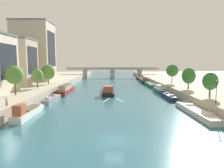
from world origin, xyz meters
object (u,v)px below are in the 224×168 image
at_px(moored_boat_left_gap_after, 27,112).
at_px(bridge_far, 112,71).
at_px(moored_boat_right_midway, 158,89).
at_px(moored_boat_right_lone, 143,81).
at_px(tree_right_by_lamp, 188,76).
at_px(moored_boat_right_gap_after, 168,97).
at_px(moored_boat_right_far, 138,79).
at_px(tree_right_end_of_row, 172,71).
at_px(moored_boat_left_lone, 65,90).
at_px(person_on_quay, 6,101).
at_px(barge_midriver, 108,90).
at_px(tree_right_second, 209,81).
at_px(moored_boat_right_near, 195,112).
at_px(tree_left_far, 37,76).
at_px(tree_left_midway, 14,75).
at_px(lamppost_right_bank, 216,90).
at_px(tree_left_second, 47,72).
at_px(moored_boat_left_end, 51,99).
at_px(moored_boat_right_end, 150,85).

relative_size(moored_boat_left_gap_after, bridge_far, 0.19).
relative_size(moored_boat_left_gap_after, moored_boat_right_midway, 1.04).
xyz_separation_m(moored_boat_right_lone, tree_right_by_lamp, (5.82, -43.01, 5.37)).
xyz_separation_m(moored_boat_right_gap_after, moored_boat_right_lone, (0.41, 45.24, 0.25)).
distance_m(moored_boat_right_far, tree_right_end_of_row, 44.13).
distance_m(moored_boat_left_lone, person_on_quay, 30.45).
xyz_separation_m(barge_midriver, tree_right_second, (22.73, -21.35, 5.09)).
height_order(moored_boat_right_near, tree_left_far, tree_left_far).
bearing_deg(barge_midriver, moored_boat_left_gap_after, -117.13).
height_order(tree_right_by_lamp, tree_right_end_of_row, tree_right_end_of_row).
height_order(tree_left_midway, lamppost_right_bank, tree_left_midway).
distance_m(moored_boat_right_near, bridge_far, 92.20).
bearing_deg(moored_boat_right_midway, moored_boat_right_near, -89.19).
bearing_deg(lamppost_right_bank, tree_right_by_lamp, 82.51).
distance_m(moored_boat_left_gap_after, bridge_far, 93.71).
bearing_deg(moored_boat_right_midway, moored_boat_right_lone, 89.75).
bearing_deg(moored_boat_left_lone, bridge_far, 76.50).
distance_m(barge_midriver, tree_left_second, 22.43).
bearing_deg(person_on_quay, moored_boat_left_end, 80.30).
bearing_deg(tree_right_end_of_row, lamppost_right_bank, -94.27).
height_order(tree_left_far, person_on_quay, tree_left_far).
relative_size(moored_boat_right_far, lamppost_right_bank, 2.68).
height_order(tree_left_midway, tree_right_end_of_row, tree_right_end_of_row).
bearing_deg(moored_boat_right_lone, barge_midriver, -116.46).
distance_m(moored_boat_left_gap_after, moored_boat_right_end, 56.61).
relative_size(moored_boat_right_end, tree_right_second, 2.76).
height_order(moored_boat_right_end, moored_boat_right_far, moored_boat_right_end).
relative_size(moored_boat_right_near, moored_boat_right_lone, 0.99).
distance_m(barge_midriver, bridge_far, 64.16).
relative_size(moored_boat_right_far, bridge_far, 0.20).
relative_size(moored_boat_right_gap_after, moored_boat_right_lone, 0.64).
bearing_deg(tree_left_far, moored_boat_right_lone, 47.57).
distance_m(lamppost_right_bank, person_on_quay, 37.84).
xyz_separation_m(moored_boat_right_gap_after, tree_left_far, (-37.63, 3.63, 5.42)).
bearing_deg(moored_boat_right_end, person_on_quay, -125.59).
height_order(barge_midriver, moored_boat_right_midway, barge_midriver).
xyz_separation_m(moored_boat_left_lone, moored_boat_right_near, (31.55, -26.57, -0.64)).
relative_size(moored_boat_left_lone, person_on_quay, 9.41).
distance_m(moored_boat_left_end, moored_boat_right_gap_after, 31.53).
bearing_deg(tree_left_midway, tree_left_second, 89.27).
height_order(moored_boat_left_end, moored_boat_right_far, moored_boat_right_far).
distance_m(moored_boat_right_near, tree_left_second, 50.22).
height_order(moored_boat_right_near, moored_boat_right_midway, moored_boat_right_midway).
xyz_separation_m(moored_boat_right_far, tree_left_second, (-38.37, -45.87, 6.03)).
height_order(moored_boat_left_end, moored_boat_right_lone, moored_boat_right_lone).
bearing_deg(tree_right_by_lamp, tree_right_second, -91.99).
xyz_separation_m(tree_right_by_lamp, tree_right_end_of_row, (0.01, 15.37, 0.88)).
height_order(moored_boat_left_lone, tree_left_second, tree_left_second).
distance_m(moored_boat_right_gap_after, tree_left_far, 38.19).
distance_m(bridge_far, person_on_quay, 96.15).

